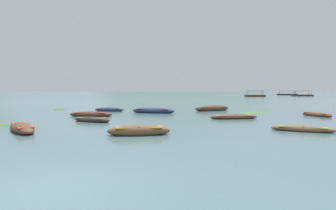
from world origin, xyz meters
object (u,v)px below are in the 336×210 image
rowboat_2 (92,120)px  rowboat_9 (91,114)px  rowboat_5 (302,129)px  ferry_0 (255,96)px  rowboat_0 (153,111)px  rowboat_3 (212,109)px  ferry_2 (287,94)px  rowboat_6 (22,128)px  rowboat_1 (234,117)px  rowboat_7 (139,131)px  rowboat_4 (109,110)px  ferry_1 (302,95)px  rowboat_8 (317,115)px

rowboat_2 → rowboat_9: bearing=108.2°
rowboat_5 → ferry_0: 90.48m
rowboat_0 → rowboat_3: 7.29m
rowboat_3 → ferry_2: ferry_2 is taller
rowboat_6 → ferry_0: bearing=64.2°
rowboat_1 → rowboat_3: 8.67m
rowboat_7 → rowboat_4: bearing=108.6°
rowboat_3 → ferry_1: ferry_1 is taller
rowboat_7 → rowboat_9: size_ratio=0.82×
rowboat_9 → rowboat_6: bearing=-98.9°
rowboat_1 → rowboat_7: rowboat_7 is taller
rowboat_0 → rowboat_1: 8.89m
rowboat_5 → rowboat_8: bearing=56.5°
rowboat_0 → ferry_0: (35.24, 74.63, 0.23)m
rowboat_5 → ferry_2: bearing=65.8°
rowboat_9 → rowboat_0: bearing=33.4°
rowboat_3 → rowboat_8: 10.52m
rowboat_3 → ferry_0: 77.05m
rowboat_9 → ferry_0: 88.09m
rowboat_1 → rowboat_8: size_ratio=1.26×
rowboat_1 → rowboat_4: 14.35m
rowboat_1 → rowboat_9: bearing=170.6°
rowboat_5 → ferry_2: 137.68m
rowboat_5 → rowboat_7: (-9.07, -1.20, 0.07)m
rowboat_1 → ferry_2: (58.78, 119.10, 0.30)m
rowboat_2 → ferry_1: ferry_1 is taller
rowboat_5 → ferry_2: size_ratio=0.32×
rowboat_3 → rowboat_5: bearing=-80.3°
rowboat_7 → ferry_2: bearing=62.6°
ferry_0 → ferry_1: bearing=22.2°
rowboat_4 → ferry_0: 82.85m
rowboat_2 → ferry_1: bearing=55.6°
rowboat_1 → rowboat_4: (-12.02, 7.82, 0.02)m
ferry_2 → ferry_1: bearing=-103.3°
rowboat_6 → ferry_0: (41.93, 86.61, 0.28)m
rowboat_4 → rowboat_9: rowboat_4 is taller
rowboat_6 → rowboat_0: bearing=60.8°
rowboat_4 → rowboat_9: (-0.28, -5.79, -0.00)m
ferry_0 → ferry_2: (30.48, 38.90, -0.00)m
ferry_2 → rowboat_5: bearing=-114.2°
rowboat_7 → rowboat_3: bearing=68.3°
rowboat_3 → rowboat_8: size_ratio=1.45×
rowboat_5 → ferry_0: ferry_0 is taller
rowboat_3 → rowboat_9: 13.69m
rowboat_2 → rowboat_4: (-1.07, 9.91, 0.02)m
rowboat_7 → ferry_0: (35.12, 87.85, 0.25)m
rowboat_5 → ferry_1: ferry_1 is taller
rowboat_4 → ferry_1: bearing=52.1°
rowboat_4 → ferry_0: (40.33, 72.37, 0.28)m
rowboat_3 → ferry_1: size_ratio=0.55×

